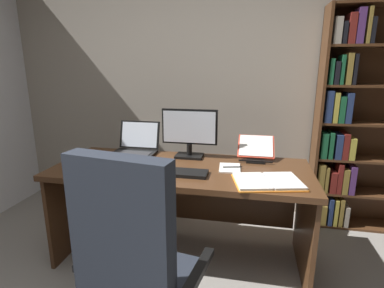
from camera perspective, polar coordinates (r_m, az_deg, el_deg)
wall_back at (r=3.12m, az=2.92°, el=10.56°), size 4.68×0.12×2.52m
desk at (r=2.39m, az=-1.58°, el=-8.18°), size 1.88×0.77×0.75m
bookshelf at (r=3.06m, az=28.80°, el=2.82°), size 0.94×0.27×1.97m
office_chair at (r=1.63m, az=-10.32°, el=-23.59°), size 0.66×0.60×1.12m
monitor at (r=2.43m, az=-0.49°, el=1.97°), size 0.45×0.16×0.39m
laptop at (r=2.61m, az=-10.67°, el=-0.60°), size 0.36×0.33×0.26m
keyboard at (r=2.09m, az=-2.82°, el=-5.39°), size 0.42×0.15×0.02m
computer_mouse at (r=2.18m, az=-10.52°, el=-4.58°), size 0.06×0.10×0.04m
reading_stand_with_book at (r=2.47m, az=11.99°, el=-0.86°), size 0.29×0.28×0.17m
open_binder at (r=1.99m, az=14.11°, el=-6.89°), size 0.48×0.39×0.02m
notepad at (r=2.22m, az=7.15°, el=-4.51°), size 0.16×0.22×0.01m
pen at (r=2.21m, az=7.68°, el=-4.32°), size 0.14×0.04×0.01m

